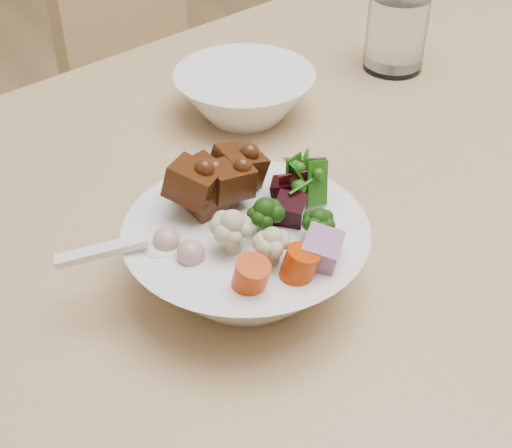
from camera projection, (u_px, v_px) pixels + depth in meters
name	position (u px, v px, depth m)	size (l,w,h in m)	color
dining_table	(474.00, 167.00, 0.85)	(1.61, 1.09, 0.69)	tan
chair_far	(178.00, 107.00, 1.35)	(0.48, 0.48, 0.77)	tan
food_bowl	(247.00, 250.00, 0.57)	(0.19, 0.19, 0.11)	white
soup_spoon	(149.00, 249.00, 0.54)	(0.10, 0.05, 0.02)	white
water_glass	(397.00, 23.00, 0.87)	(0.07, 0.07, 0.13)	white
side_bowl	(244.00, 95.00, 0.79)	(0.16, 0.16, 0.05)	white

